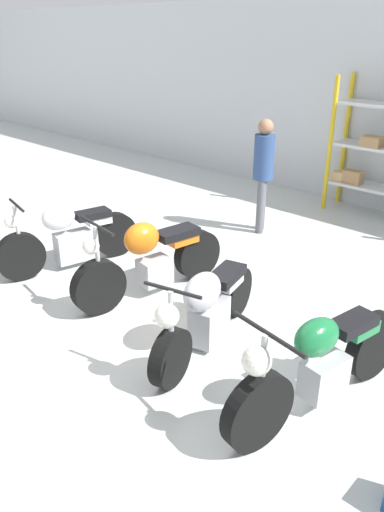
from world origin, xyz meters
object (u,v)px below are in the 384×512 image
(motorcycle_silver, at_px, (207,309))
(motorcycle_green, at_px, (320,364))
(motorcycle_orange, at_px, (151,259))
(person_browsing, at_px, (263,167))
(motorcycle_white, at_px, (69,237))

(motorcycle_silver, xyz_separation_m, motorcycle_green, (1.34, -0.06, 0.03))
(motorcycle_orange, xyz_separation_m, person_browsing, (-0.28, 2.69, 0.60))
(motorcycle_green, bearing_deg, motorcycle_orange, -89.43)
(motorcycle_white, bearing_deg, person_browsing, 171.58)
(motorcycle_green, height_order, person_browsing, person_browsing)
(motorcycle_orange, distance_m, motorcycle_silver, 1.31)
(person_browsing, bearing_deg, motorcycle_white, 39.01)
(motorcycle_silver, bearing_deg, motorcycle_orange, -120.70)
(motorcycle_white, xyz_separation_m, motorcycle_green, (4.00, -0.20, 0.03))
(motorcycle_white, bearing_deg, motorcycle_green, 99.66)
(motorcycle_white, bearing_deg, motorcycle_orange, 112.04)
(motorcycle_silver, bearing_deg, person_browsing, -167.37)
(motorcycle_orange, distance_m, person_browsing, 2.77)
(motorcycle_orange, xyz_separation_m, motorcycle_silver, (1.26, -0.38, -0.04))
(motorcycle_orange, bearing_deg, person_browsing, -165.55)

